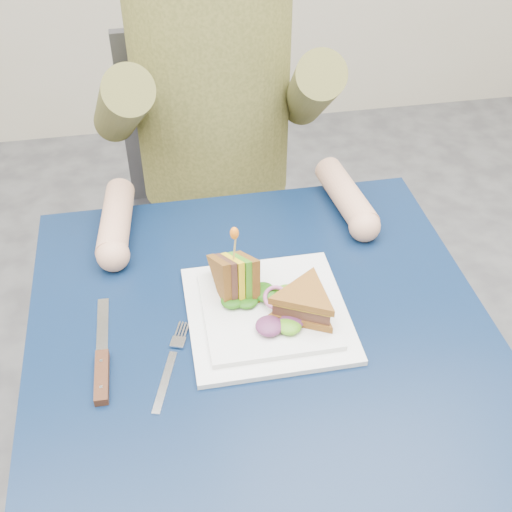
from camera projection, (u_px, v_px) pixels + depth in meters
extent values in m
cube|color=black|center=(262.00, 334.00, 1.05)|extent=(0.75, 0.75, 0.03)
cylinder|color=#595B5E|center=(99.00, 358.00, 1.48)|extent=(0.04, 0.04, 0.70)
cylinder|color=#595B5E|center=(365.00, 322.00, 1.57)|extent=(0.04, 0.04, 0.70)
cube|color=#47474C|center=(218.00, 233.00, 1.67)|extent=(0.42, 0.40, 0.04)
cube|color=#47474C|center=(205.00, 114.00, 1.64)|extent=(0.42, 0.03, 0.46)
cylinder|color=#47474C|center=(162.00, 351.00, 1.67)|extent=(0.02, 0.02, 0.43)
cylinder|color=#47474C|center=(296.00, 333.00, 1.72)|extent=(0.02, 0.02, 0.43)
cylinder|color=#47474C|center=(154.00, 267.00, 1.93)|extent=(0.02, 0.02, 0.43)
cylinder|color=#47474C|center=(271.00, 253.00, 1.98)|extent=(0.02, 0.02, 0.43)
cylinder|color=brown|center=(212.00, 87.00, 1.38)|extent=(0.34, 0.34, 0.52)
cylinder|color=brown|center=(121.00, 108.00, 1.28)|extent=(0.15, 0.39, 0.31)
cylinder|color=tan|center=(116.00, 220.00, 1.21)|extent=(0.08, 0.20, 0.06)
sphere|color=tan|center=(113.00, 255.00, 1.13)|extent=(0.06, 0.06, 0.06)
cylinder|color=brown|center=(310.00, 92.00, 1.33)|extent=(0.15, 0.39, 0.31)
cylinder|color=tan|center=(346.00, 195.00, 1.27)|extent=(0.08, 0.20, 0.06)
sphere|color=tan|center=(365.00, 226.00, 1.20)|extent=(0.06, 0.06, 0.06)
cube|color=white|center=(267.00, 314.00, 1.05)|extent=(0.26, 0.26, 0.01)
cube|color=white|center=(268.00, 310.00, 1.05)|extent=(0.21, 0.21, 0.01)
cube|color=silver|center=(165.00, 382.00, 0.95)|extent=(0.05, 0.11, 0.00)
cube|color=silver|center=(178.00, 342.00, 1.01)|extent=(0.03, 0.03, 0.00)
cube|color=silver|center=(178.00, 329.00, 1.03)|extent=(0.01, 0.03, 0.00)
cube|color=silver|center=(181.00, 329.00, 1.03)|extent=(0.01, 0.03, 0.00)
cube|color=silver|center=(184.00, 330.00, 1.03)|extent=(0.01, 0.03, 0.00)
cube|color=silver|center=(187.00, 330.00, 1.03)|extent=(0.01, 0.03, 0.00)
cube|color=silver|center=(103.00, 328.00, 1.03)|extent=(0.02, 0.14, 0.00)
cube|color=black|center=(102.00, 377.00, 0.95)|extent=(0.02, 0.10, 0.01)
cylinder|color=silver|center=(101.00, 361.00, 0.97)|extent=(0.01, 0.01, 0.00)
cylinder|color=silver|center=(101.00, 387.00, 0.93)|extent=(0.01, 0.01, 0.00)
cylinder|color=tan|center=(235.00, 247.00, 1.01)|extent=(0.01, 0.01, 0.06)
ellipsoid|color=orange|center=(234.00, 233.00, 0.99)|extent=(0.01, 0.01, 0.02)
torus|color=#9E4C7A|center=(276.00, 298.00, 1.04)|extent=(0.04, 0.04, 0.02)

